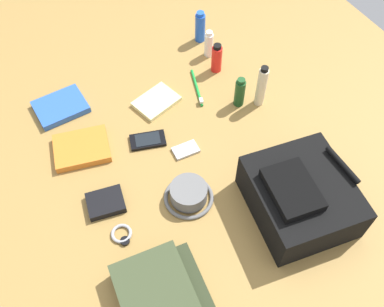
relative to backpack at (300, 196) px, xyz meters
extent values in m
cube|color=olive|center=(-0.30, -0.19, -0.08)|extent=(2.64, 2.02, 0.02)
cube|color=black|center=(0.00, 0.00, 0.00)|extent=(0.34, 0.31, 0.13)
cube|color=black|center=(0.00, -0.05, 0.08)|extent=(0.18, 0.15, 0.03)
cylinder|color=black|center=(0.00, 0.13, 0.07)|extent=(0.14, 0.02, 0.02)
cube|color=#384228|center=(0.07, -0.49, -0.04)|extent=(0.28, 0.21, 0.07)
cube|color=#2C3520|center=(0.07, -0.39, -0.06)|extent=(0.26, 0.09, 0.01)
cylinder|color=slate|center=(-0.18, -0.27, -0.04)|extent=(0.11, 0.11, 0.05)
torus|color=slate|center=(-0.18, -0.27, -0.06)|extent=(0.15, 0.15, 0.01)
cylinder|color=blue|center=(-0.81, 0.12, -0.01)|extent=(0.04, 0.04, 0.12)
cylinder|color=blue|center=(-0.81, 0.12, 0.05)|extent=(0.03, 0.03, 0.01)
cylinder|color=white|center=(-0.72, 0.10, -0.02)|extent=(0.03, 0.03, 0.10)
cylinder|color=white|center=(-0.72, 0.10, 0.03)|extent=(0.03, 0.03, 0.01)
cylinder|color=red|center=(-0.63, 0.09, -0.02)|extent=(0.04, 0.04, 0.11)
cylinder|color=black|center=(-0.63, 0.09, 0.04)|extent=(0.03, 0.03, 0.01)
cylinder|color=#19471E|center=(-0.44, 0.07, -0.02)|extent=(0.04, 0.04, 0.11)
cylinder|color=#19471E|center=(-0.44, 0.07, 0.04)|extent=(0.03, 0.03, 0.01)
cylinder|color=beige|center=(-0.41, 0.14, 0.01)|extent=(0.03, 0.03, 0.16)
cylinder|color=black|center=(-0.41, 0.14, 0.09)|extent=(0.03, 0.03, 0.01)
cube|color=blue|center=(-0.72, -0.50, -0.06)|extent=(0.15, 0.18, 0.02)
cube|color=white|center=(-0.72, -0.50, -0.06)|extent=(0.14, 0.17, 0.02)
cube|color=orange|center=(-0.51, -0.50, -0.06)|extent=(0.18, 0.20, 0.03)
cube|color=white|center=(-0.51, -0.50, -0.06)|extent=(0.17, 0.20, 0.02)
cube|color=black|center=(-0.44, -0.29, -0.06)|extent=(0.09, 0.13, 0.01)
cube|color=black|center=(-0.44, -0.29, -0.06)|extent=(0.07, 0.09, 0.00)
cube|color=#B7B7BC|center=(-0.35, -0.19, -0.07)|extent=(0.06, 0.09, 0.01)
cylinder|color=silver|center=(-0.35, -0.21, -0.06)|extent=(0.03, 0.03, 0.00)
torus|color=#99999E|center=(-0.17, -0.50, -0.06)|extent=(0.06, 0.06, 0.01)
cylinder|color=black|center=(-0.14, -0.50, -0.06)|extent=(0.03, 0.03, 0.01)
cylinder|color=#198C33|center=(-0.58, -0.03, -0.07)|extent=(0.18, 0.06, 0.01)
cube|color=white|center=(-0.51, -0.05, -0.05)|extent=(0.02, 0.02, 0.01)
cube|color=black|center=(-0.28, -0.50, -0.06)|extent=(0.11, 0.12, 0.02)
cube|color=beige|center=(-0.58, -0.19, -0.06)|extent=(0.15, 0.18, 0.02)
camera|label=1|loc=(0.39, -0.57, 1.09)|focal=40.14mm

